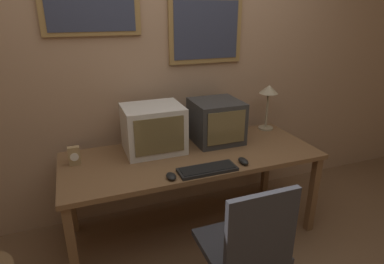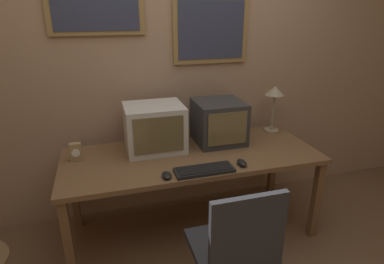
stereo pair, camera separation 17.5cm
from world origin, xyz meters
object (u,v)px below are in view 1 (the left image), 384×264
at_px(monitor_left, 153,129).
at_px(mouse_far_corner, 171,176).
at_px(keyboard_main, 207,169).
at_px(monitor_right, 216,121).
at_px(office_chair, 244,260).
at_px(desk_clock, 74,156).
at_px(desk_lamp, 268,95).
at_px(mouse_near_keyboard, 243,161).

xyz_separation_m(monitor_left, mouse_far_corner, (-0.01, -0.49, -0.16)).
distance_m(keyboard_main, mouse_far_corner, 0.26).
xyz_separation_m(monitor_right, office_chair, (-0.28, -1.03, -0.48)).
bearing_deg(mouse_far_corner, office_chair, -63.77).
xyz_separation_m(monitor_left, desk_clock, (-0.59, -0.05, -0.11)).
xyz_separation_m(keyboard_main, desk_clock, (-0.84, 0.43, 0.06)).
xyz_separation_m(mouse_far_corner, desk_clock, (-0.58, 0.44, 0.05)).
bearing_deg(desk_clock, keyboard_main, -26.95).
bearing_deg(desk_lamp, office_chair, -126.69).
xyz_separation_m(monitor_left, desk_lamp, (1.09, 0.10, 0.14)).
bearing_deg(monitor_right, office_chair, -105.41).
relative_size(keyboard_main, desk_clock, 3.02).
height_order(keyboard_main, mouse_far_corner, mouse_far_corner).
bearing_deg(monitor_right, desk_lamp, 9.73).
relative_size(mouse_near_keyboard, mouse_far_corner, 1.09).
bearing_deg(desk_clock, desk_lamp, 5.05).
xyz_separation_m(mouse_far_corner, desk_lamp, (1.10, 0.59, 0.31)).
relative_size(monitor_left, mouse_near_keyboard, 4.09).
distance_m(desk_clock, desk_lamp, 1.71).
height_order(mouse_near_keyboard, mouse_far_corner, mouse_near_keyboard).
bearing_deg(mouse_near_keyboard, desk_clock, 159.93).
bearing_deg(monitor_left, mouse_near_keyboard, -40.47).
bearing_deg(keyboard_main, office_chair, -89.57).
distance_m(desk_lamp, office_chair, 1.53).
distance_m(mouse_near_keyboard, mouse_far_corner, 0.55).
xyz_separation_m(monitor_left, keyboard_main, (0.25, -0.47, -0.17)).
distance_m(monitor_left, desk_lamp, 1.10).
relative_size(monitor_right, desk_clock, 2.87).
bearing_deg(monitor_right, monitor_left, -179.25).
bearing_deg(office_chair, mouse_near_keyboard, 62.93).
height_order(monitor_left, mouse_far_corner, monitor_left).
height_order(monitor_right, office_chair, monitor_right).
relative_size(desk_lamp, office_chair, 0.45).
bearing_deg(mouse_near_keyboard, office_chair, -117.07).
xyz_separation_m(monitor_right, mouse_far_corner, (-0.55, -0.49, -0.16)).
bearing_deg(office_chair, monitor_right, 74.59).
height_order(desk_clock, office_chair, office_chair).
distance_m(monitor_left, mouse_far_corner, 0.51).
bearing_deg(keyboard_main, mouse_far_corner, -177.16).
xyz_separation_m(mouse_near_keyboard, mouse_far_corner, (-0.55, -0.03, -0.00)).
bearing_deg(mouse_near_keyboard, monitor_left, 139.53).
xyz_separation_m(desk_clock, desk_lamp, (1.68, 0.15, 0.26)).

